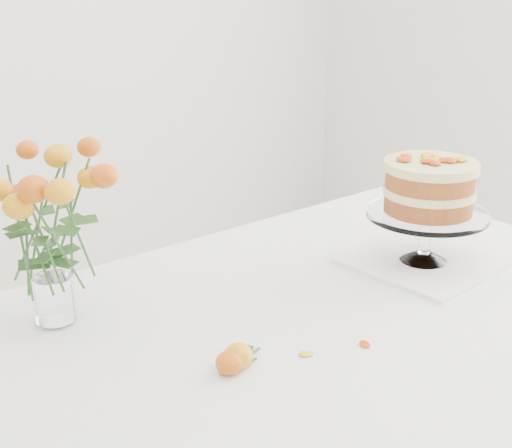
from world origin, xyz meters
The scene contains 8 objects.
table centered at (0.00, 0.00, 0.67)m, with size 1.43×0.93×0.76m.
napkin centered at (0.34, 0.02, 0.76)m, with size 0.28×0.28×0.01m, color white.
cake_stand centered at (0.34, 0.02, 0.92)m, with size 0.26×0.26×0.23m.
rose_vase centered at (-0.39, 0.27, 0.97)m, with size 0.31×0.31×0.36m.
loose_rose_near centered at (-0.23, -0.06, 0.78)m, with size 0.08×0.05×0.04m.
loose_rose_far centered at (-0.25, -0.06, 0.77)m, with size 0.08×0.04×0.04m.
stray_petal_a centered at (-0.12, -0.10, 0.76)m, with size 0.03×0.02×0.00m, color yellow.
stray_petal_b centered at (-0.02, -0.14, 0.76)m, with size 0.03×0.02×0.00m, color yellow.
Camera 1 is at (-0.84, -0.85, 1.37)m, focal length 50.00 mm.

